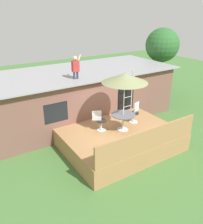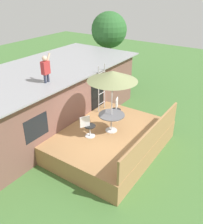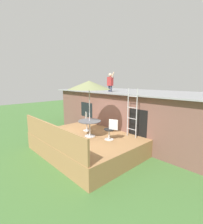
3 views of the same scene
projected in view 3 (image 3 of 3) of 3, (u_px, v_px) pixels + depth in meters
ground_plane at (89, 151)px, 8.08m from camera, size 40.00×40.00×0.00m
house at (135, 113)px, 10.25m from camera, size 10.50×4.50×2.71m
deck at (89, 143)px, 8.01m from camera, size 4.85×3.96×0.80m
deck_railing at (51, 135)px, 6.56m from camera, size 4.75×0.08×0.90m
patio_table at (90, 124)px, 7.64m from camera, size 1.04×1.04×0.74m
patio_umbrella at (89, 85)px, 7.31m from camera, size 1.90×1.90×2.54m
step_ladder at (132, 113)px, 7.52m from camera, size 0.52×0.04×2.20m
person_figure at (110, 81)px, 9.60m from camera, size 0.47×0.20×1.11m
patio_chair_left at (87, 122)px, 8.64m from camera, size 0.58×0.44×0.92m
patio_chair_right at (111, 130)px, 7.22m from camera, size 0.60×0.44×0.92m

